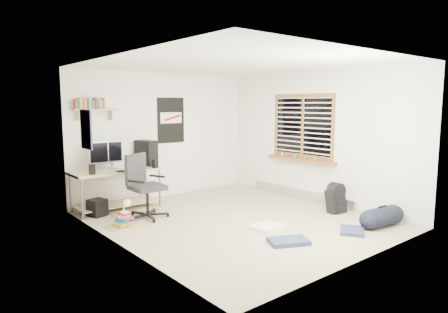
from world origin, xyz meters
TOP-DOWN VIEW (x-y plane):
  - floor at (0.00, 0.00)m, footprint 4.00×4.50m
  - ceiling at (0.00, 0.00)m, footprint 4.00×4.50m
  - back_wall at (0.00, 2.25)m, footprint 4.00×0.01m
  - left_wall at (-2.00, 0.00)m, footprint 0.01×4.50m
  - right_wall at (2.00, 0.00)m, footprint 0.01×4.50m
  - desk at (-1.24, 1.86)m, footprint 1.70×1.14m
  - monitor_left at (-1.49, 2.00)m, footprint 0.36×0.10m
  - monitor_right at (-1.24, 2.00)m, footprint 0.36×0.14m
  - pc_tower at (-0.56, 2.00)m, footprint 0.29×0.49m
  - keyboard at (-1.11, 1.61)m, footprint 0.46×0.21m
  - speaker_left at (-1.75, 1.65)m, footprint 0.10×0.10m
  - speaker_right at (-0.60, 1.58)m, footprint 0.10×0.10m
  - office_chair at (-1.07, 1.03)m, footprint 0.92×0.92m
  - wall_shelf at (-1.45, 2.14)m, footprint 0.80×0.22m
  - poster_back_wall at (0.15, 2.23)m, footprint 0.62×0.03m
  - poster_left_wall at (-1.99, 1.20)m, footprint 0.02×0.42m
  - window at (1.95, 0.30)m, footprint 0.10×1.50m
  - baseboard_heater at (1.96, 0.30)m, footprint 0.08×2.50m
  - backpack at (1.62, -0.76)m, footprint 0.34×0.29m
  - duffel_bag at (1.49, -1.70)m, footprint 0.34×0.34m
  - tshirt at (0.08, -0.62)m, footprint 0.52×0.45m
  - jeans_a at (-0.19, -1.29)m, footprint 0.62×0.54m
  - jeans_b at (0.88, -1.57)m, footprint 0.54×0.51m
  - book_stack at (-1.62, 0.81)m, footprint 0.47×0.41m
  - desk_lamp at (-1.60, 0.79)m, footprint 0.20×0.25m
  - subwoofer at (-1.68, 1.66)m, footprint 0.33×0.33m

SIDE VIEW (x-z plane):
  - floor at x=0.00m, z-range -0.01..0.00m
  - tshirt at x=0.08m, z-range 0.00..0.04m
  - jeans_b at x=0.88m, z-range 0.00..0.05m
  - jeans_a at x=-0.19m, z-range 0.00..0.06m
  - baseboard_heater at x=1.96m, z-range 0.00..0.18m
  - duffel_bag at x=1.49m, z-range -0.16..0.44m
  - subwoofer at x=-1.68m, z-range -0.01..0.29m
  - book_stack at x=-1.62m, z-range 0.01..0.29m
  - backpack at x=1.62m, z-range -0.01..0.41m
  - desk at x=-1.24m, z-range 0.01..0.72m
  - desk_lamp at x=-1.60m, z-range 0.27..0.49m
  - office_chair at x=-1.07m, z-range -0.05..1.03m
  - keyboard at x=-1.11m, z-range 0.71..0.73m
  - speaker_right at x=-0.60m, z-range 0.71..0.88m
  - speaker_left at x=-1.75m, z-range 0.71..0.89m
  - monitor_right at x=-1.24m, z-range 0.71..1.10m
  - monitor_left at x=-1.49m, z-range 0.71..1.10m
  - pc_tower at x=-0.56m, z-range 0.71..1.19m
  - back_wall at x=0.00m, z-range 0.00..2.50m
  - left_wall at x=-2.00m, z-range 0.00..2.50m
  - right_wall at x=2.00m, z-range 0.00..2.50m
  - window at x=1.95m, z-range 0.82..2.08m
  - poster_left_wall at x=-1.99m, z-range 1.20..1.80m
  - poster_back_wall at x=0.15m, z-range 1.09..2.01m
  - wall_shelf at x=-1.45m, z-range 1.66..1.90m
  - ceiling at x=0.00m, z-range 2.50..2.51m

